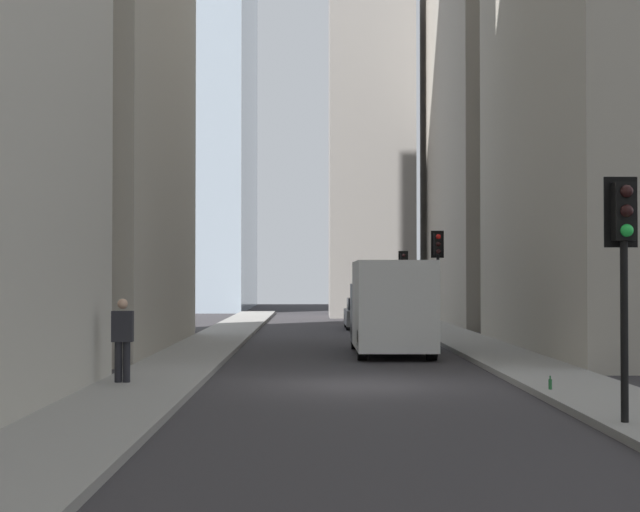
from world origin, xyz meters
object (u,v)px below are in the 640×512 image
object	(u,v)px
traffic_light_far_junction	(404,269)
traffic_light_midblock	(438,257)
hatchback_grey	(365,314)
delivery_truck	(391,307)
pedestrian	(123,337)
discarded_bottle	(550,384)
traffic_light_foreground	(624,241)

from	to	relation	value
traffic_light_far_junction	traffic_light_midblock	bearing A→B (deg)	-179.41
hatchback_grey	delivery_truck	bearing A→B (deg)	-180.00
delivery_truck	hatchback_grey	bearing A→B (deg)	0.00
traffic_light_midblock	pedestrian	xyz separation A→B (m)	(-19.79, 9.11, -2.05)
traffic_light_midblock	traffic_light_far_junction	bearing A→B (deg)	0.59
pedestrian	traffic_light_midblock	bearing A→B (deg)	-24.73
hatchback_grey	pedestrian	bearing A→B (deg)	165.72
traffic_light_midblock	pedestrian	size ratio (longest dim) A/B	2.32
delivery_truck	discarded_bottle	world-z (taller)	delivery_truck
delivery_truck	traffic_light_foreground	world-z (taller)	traffic_light_foreground
traffic_light_foreground	traffic_light_midblock	xyz separation A→B (m)	(25.87, -0.30, 0.24)
pedestrian	discarded_bottle	bearing A→B (deg)	-99.40
traffic_light_far_junction	discarded_bottle	bearing A→B (deg)	179.62
hatchback_grey	pedestrian	xyz separation A→B (m)	(-25.27, 6.43, 0.44)
traffic_light_foreground	traffic_light_midblock	size ratio (longest dim) A/B	0.92
traffic_light_foreground	traffic_light_far_junction	xyz separation A→B (m)	(39.89, -0.16, -0.11)
traffic_light_foreground	discarded_bottle	world-z (taller)	traffic_light_foreground
traffic_light_foreground	discarded_bottle	distance (m)	5.35
hatchback_grey	traffic_light_far_junction	distance (m)	9.15
delivery_truck	traffic_light_far_junction	distance (m)	24.20
hatchback_grey	traffic_light_midblock	distance (m)	6.60
hatchback_grey	traffic_light_far_junction	size ratio (longest dim) A/B	1.18
traffic_light_foreground	pedestrian	size ratio (longest dim) A/B	2.14
hatchback_grey	pedestrian	world-z (taller)	pedestrian
delivery_truck	discarded_bottle	bearing A→B (deg)	-168.39
traffic_light_midblock	discarded_bottle	xyz separation A→B (m)	(-21.23, 0.37, -2.91)
discarded_bottle	traffic_light_midblock	bearing A→B (deg)	-1.01
traffic_light_foreground	traffic_light_midblock	distance (m)	25.88
delivery_truck	pedestrian	size ratio (longest dim) A/B	3.65
traffic_light_midblock	pedestrian	bearing A→B (deg)	155.27
traffic_light_foreground	traffic_light_far_junction	world-z (taller)	traffic_light_foreground
traffic_light_far_junction	pedestrian	world-z (taller)	traffic_light_far_junction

